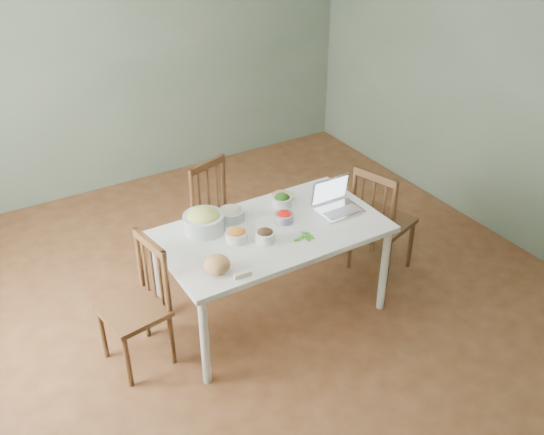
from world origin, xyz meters
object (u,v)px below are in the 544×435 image
chair_right (383,218)px  laptop (340,198)px  bowl_squash (204,220)px  bread_boule (217,264)px  chair_far (224,219)px  chair_left (133,308)px  dining_table (272,272)px

chair_right → laptop: laptop is taller
bowl_squash → laptop: bearing=-16.3°
bowl_squash → laptop: (1.00, -0.29, 0.03)m
bread_boule → chair_far: bearing=60.8°
chair_left → laptop: laptop is taller
chair_left → laptop: 1.71m
chair_right → bowl_squash: chair_right is taller
dining_table → chair_right: 1.11m
bread_boule → laptop: size_ratio=0.53×
dining_table → chair_far: (-0.02, 0.73, 0.09)m
chair_far → bowl_squash: chair_far is taller
chair_far → chair_left: bearing=-164.2°
chair_right → laptop: bearing=81.8°
chair_far → bowl_squash: (-0.41, -0.49, 0.38)m
chair_far → chair_left: 1.27m
bread_boule → chair_right: bearing=9.7°
laptop → chair_right: bearing=9.0°
chair_right → bread_boule: bearing=82.6°
laptop → chair_far: bearing=127.1°
chair_left → chair_right: size_ratio=0.97×
chair_far → bread_boule: chair_far is taller
chair_left → chair_right: bearing=81.4°
chair_right → bowl_squash: 1.59m
chair_far → bread_boule: bearing=-136.7°
chair_far → chair_left: (-1.06, -0.70, 0.00)m
laptop → bread_boule: bearing=-169.9°
chair_far → chair_right: 1.33m
dining_table → bread_boule: bearing=-156.1°
dining_table → laptop: 0.76m
dining_table → chair_right: size_ratio=1.67×
dining_table → chair_left: (-1.08, 0.04, 0.09)m
chair_right → dining_table: bearing=74.6°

